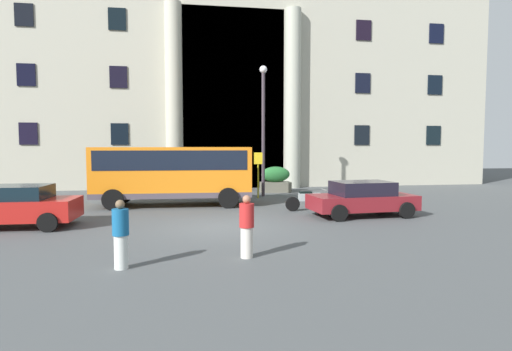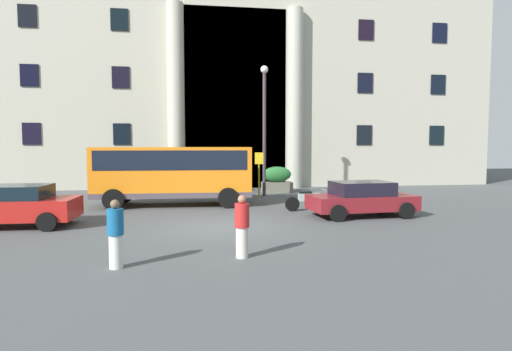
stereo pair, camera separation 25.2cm
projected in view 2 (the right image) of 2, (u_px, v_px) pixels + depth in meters
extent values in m
cube|color=#494D4F|center=(219.00, 229.00, 14.13)|extent=(80.00, 64.00, 0.12)
cube|color=#B0AD9A|center=(205.00, 76.00, 30.85)|extent=(39.31, 9.00, 15.72)
cube|color=black|center=(236.00, 99.00, 26.88)|extent=(6.49, 0.12, 11.48)
cylinder|color=#B3B19D|center=(176.00, 97.00, 26.04)|extent=(1.06, 1.06, 11.48)
cylinder|color=#ADB09E|center=(294.00, 99.00, 27.12)|extent=(1.06, 1.06, 11.48)
cube|color=black|center=(32.00, 134.00, 25.18)|extent=(1.04, 0.08, 1.32)
cube|color=black|center=(122.00, 134.00, 25.93)|extent=(1.04, 0.08, 1.32)
cube|color=black|center=(364.00, 135.00, 28.18)|extent=(1.04, 0.08, 1.32)
cube|color=black|center=(437.00, 135.00, 28.93)|extent=(1.04, 0.08, 1.32)
cube|color=black|center=(29.00, 75.00, 24.94)|extent=(1.04, 0.08, 1.32)
cube|color=black|center=(121.00, 77.00, 25.69)|extent=(1.04, 0.08, 1.32)
cube|color=black|center=(365.00, 83.00, 27.94)|extent=(1.04, 0.08, 1.32)
cube|color=black|center=(438.00, 85.00, 28.69)|extent=(1.04, 0.08, 1.32)
cube|color=black|center=(27.00, 16.00, 24.69)|extent=(1.04, 0.08, 1.32)
cube|color=black|center=(119.00, 20.00, 25.44)|extent=(1.04, 0.08, 1.32)
cube|color=black|center=(366.00, 30.00, 27.70)|extent=(1.04, 0.08, 1.32)
cube|color=black|center=(440.00, 33.00, 28.45)|extent=(1.04, 0.08, 1.32)
cube|color=orange|center=(173.00, 171.00, 19.19)|extent=(7.05, 2.51, 2.22)
cube|color=black|center=(173.00, 160.00, 19.16)|extent=(6.64, 2.53, 0.85)
cube|color=black|center=(248.00, 163.00, 19.55)|extent=(0.12, 1.93, 1.07)
cube|color=#4C434C|center=(174.00, 193.00, 19.26)|extent=(7.06, 2.55, 0.24)
cylinder|color=black|center=(226.00, 192.00, 20.68)|extent=(0.91, 0.31, 0.90)
cylinder|color=black|center=(228.00, 198.00, 18.41)|extent=(0.91, 0.31, 0.90)
cylinder|color=black|center=(124.00, 193.00, 20.14)|extent=(0.91, 0.31, 0.90)
cylinder|color=black|center=(113.00, 199.00, 17.86)|extent=(0.91, 0.31, 0.90)
cylinder|color=#9E9413|center=(259.00, 176.00, 21.87)|extent=(0.08, 0.08, 2.34)
cube|color=yellow|center=(259.00, 158.00, 21.77)|extent=(0.44, 0.03, 0.60)
cube|color=#706957|center=(223.00, 189.00, 24.68)|extent=(1.63, 0.82, 0.45)
ellipsoid|color=#33662E|center=(223.00, 177.00, 24.63)|extent=(1.56, 0.73, 0.91)
cube|color=#6C6858|center=(147.00, 189.00, 23.60)|extent=(1.65, 0.96, 0.63)
ellipsoid|color=#264C30|center=(147.00, 176.00, 23.55)|extent=(1.58, 0.87, 0.82)
cube|color=#686656|center=(277.00, 187.00, 24.72)|extent=(1.77, 0.82, 0.60)
ellipsoid|color=#276B31|center=(277.00, 174.00, 24.67)|extent=(1.70, 0.74, 0.91)
cube|color=#B31D18|center=(15.00, 209.00, 14.09)|extent=(3.97, 1.91, 0.69)
cube|color=black|center=(14.00, 192.00, 14.05)|extent=(2.16, 1.65, 0.45)
cylinder|color=black|center=(66.00, 213.00, 15.17)|extent=(0.63, 0.22, 0.62)
cylinder|color=black|center=(47.00, 222.00, 13.37)|extent=(0.63, 0.22, 0.62)
cube|color=maroon|center=(362.00, 202.00, 16.24)|extent=(4.16, 2.09, 0.56)
cube|color=black|center=(362.00, 188.00, 16.20)|extent=(2.29, 1.73, 0.52)
cylinder|color=black|center=(382.00, 204.00, 17.42)|extent=(0.63, 0.25, 0.62)
cylinder|color=black|center=(406.00, 211.00, 15.69)|extent=(0.63, 0.25, 0.62)
cylinder|color=black|center=(320.00, 206.00, 16.81)|extent=(0.63, 0.25, 0.62)
cylinder|color=black|center=(338.00, 213.00, 15.09)|extent=(0.63, 0.25, 0.62)
cylinder|color=black|center=(326.00, 203.00, 17.76)|extent=(0.60, 0.11, 0.60)
cylinder|color=black|center=(292.00, 204.00, 17.52)|extent=(0.60, 0.13, 0.60)
cube|color=#AAB6B7|center=(310.00, 197.00, 17.62)|extent=(0.95, 0.26, 0.32)
cube|color=black|center=(305.00, 193.00, 17.58)|extent=(0.52, 0.21, 0.12)
cylinder|color=#A5A5A8|center=(324.00, 190.00, 17.70)|extent=(0.04, 0.55, 0.03)
cylinder|color=beige|center=(242.00, 242.00, 10.22)|extent=(0.30, 0.30, 0.75)
cylinder|color=red|center=(242.00, 215.00, 10.18)|extent=(0.36, 0.36, 0.58)
sphere|color=#A36A4E|center=(242.00, 199.00, 10.15)|extent=(0.20, 0.20, 0.20)
cylinder|color=silver|center=(116.00, 252.00, 9.33)|extent=(0.30, 0.30, 0.76)
cylinder|color=#145689|center=(115.00, 222.00, 9.29)|extent=(0.36, 0.36, 0.58)
sphere|color=brown|center=(115.00, 204.00, 9.26)|extent=(0.20, 0.20, 0.20)
cylinder|color=#3A3139|center=(264.00, 135.00, 22.60)|extent=(0.18, 0.18, 6.62)
sphere|color=white|center=(264.00, 69.00, 22.35)|extent=(0.40, 0.40, 0.40)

